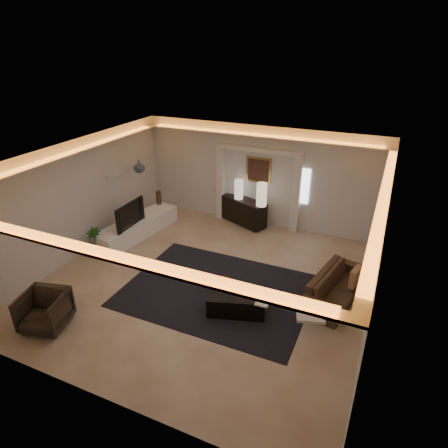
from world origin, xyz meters
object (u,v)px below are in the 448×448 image
at_px(console, 243,211).
at_px(armchair, 44,311).
at_px(coffee_table, 236,303).
at_px(sofa, 337,286).

relative_size(console, armchair, 1.83).
bearing_deg(console, coffee_table, -47.75).
xyz_separation_m(console, coffee_table, (1.40, -3.92, -0.20)).
bearing_deg(console, armchair, -84.20).
bearing_deg(armchair, console, 58.88).
xyz_separation_m(console, sofa, (3.18, -2.64, -0.10)).
distance_m(coffee_table, armchair, 3.71).
distance_m(sofa, coffee_table, 2.20).
height_order(console, sofa, console).
bearing_deg(coffee_table, sofa, 17.94).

